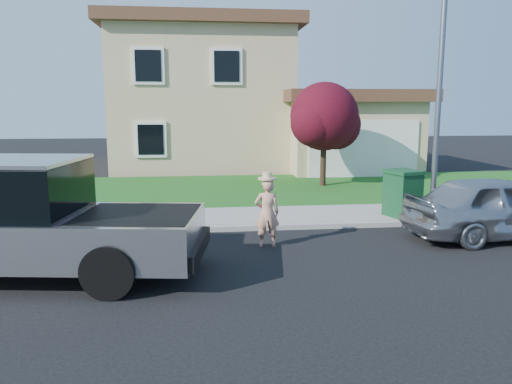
{
  "coord_description": "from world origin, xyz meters",
  "views": [
    {
      "loc": [
        -0.21,
        -8.8,
        2.96
      ],
      "look_at": [
        0.96,
        1.38,
        1.2
      ],
      "focal_mm": 35.0,
      "sensor_mm": 36.0,
      "label": 1
    }
  ],
  "objects_px": {
    "ornamental_tree": "(325,120)",
    "pickup_truck": "(20,222)",
    "woman": "(267,212)",
    "sedan": "(499,207)",
    "trash_bin": "(403,193)",
    "street_lamp": "(439,94)"
  },
  "relations": [
    {
      "from": "ornamental_tree",
      "to": "sedan",
      "type": "bearing_deg",
      "value": -73.66
    },
    {
      "from": "sedan",
      "to": "street_lamp",
      "type": "relative_size",
      "value": 0.75
    },
    {
      "from": "sedan",
      "to": "woman",
      "type": "bearing_deg",
      "value": 85.72
    },
    {
      "from": "woman",
      "to": "sedan",
      "type": "relative_size",
      "value": 0.38
    },
    {
      "from": "woman",
      "to": "pickup_truck",
      "type": "bearing_deg",
      "value": 17.81
    },
    {
      "from": "sedan",
      "to": "trash_bin",
      "type": "relative_size",
      "value": 3.52
    },
    {
      "from": "trash_bin",
      "to": "woman",
      "type": "bearing_deg",
      "value": -172.17
    },
    {
      "from": "trash_bin",
      "to": "pickup_truck",
      "type": "bearing_deg",
      "value": -177.17
    },
    {
      "from": "pickup_truck",
      "to": "street_lamp",
      "type": "height_order",
      "value": "street_lamp"
    },
    {
      "from": "pickup_truck",
      "to": "trash_bin",
      "type": "xyz_separation_m",
      "value": [
        8.31,
        3.25,
        -0.21
      ]
    },
    {
      "from": "pickup_truck",
      "to": "ornamental_tree",
      "type": "bearing_deg",
      "value": 57.32
    },
    {
      "from": "woman",
      "to": "sedan",
      "type": "height_order",
      "value": "woman"
    },
    {
      "from": "pickup_truck",
      "to": "sedan",
      "type": "bearing_deg",
      "value": 16.6
    },
    {
      "from": "woman",
      "to": "ornamental_tree",
      "type": "bearing_deg",
      "value": -111.8
    },
    {
      "from": "ornamental_tree",
      "to": "pickup_truck",
      "type": "bearing_deg",
      "value": -130.92
    },
    {
      "from": "ornamental_tree",
      "to": "trash_bin",
      "type": "height_order",
      "value": "ornamental_tree"
    },
    {
      "from": "sedan",
      "to": "pickup_truck",
      "type": "bearing_deg",
      "value": 93.31
    },
    {
      "from": "trash_bin",
      "to": "ornamental_tree",
      "type": "bearing_deg",
      "value": 78.13
    },
    {
      "from": "ornamental_tree",
      "to": "street_lamp",
      "type": "distance_m",
      "value": 6.39
    },
    {
      "from": "pickup_truck",
      "to": "trash_bin",
      "type": "height_order",
      "value": "pickup_truck"
    },
    {
      "from": "woman",
      "to": "street_lamp",
      "type": "distance_m",
      "value": 5.11
    },
    {
      "from": "ornamental_tree",
      "to": "trash_bin",
      "type": "xyz_separation_m",
      "value": [
        0.65,
        -5.6,
        -1.73
      ]
    }
  ]
}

